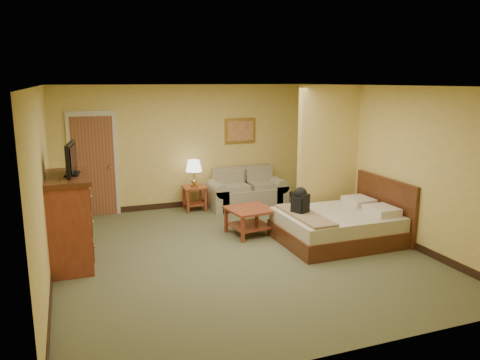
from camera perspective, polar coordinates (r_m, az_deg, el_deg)
name	(u,v)px	position (r m, az deg, el deg)	size (l,w,h in m)	color
floor	(237,252)	(7.52, -0.36, -8.81)	(6.00, 6.00, 0.00)	brown
ceiling	(237,86)	(7.03, -0.38, 11.40)	(6.00, 6.00, 0.00)	white
back_wall	(189,147)	(10.00, -6.29, 4.04)	(5.50, 0.02, 2.60)	#DEC35F
left_wall	(43,186)	(6.76, -22.85, -0.69)	(0.02, 6.00, 2.60)	#DEC35F
right_wall	(386,162)	(8.49, 17.35, 2.15)	(0.02, 6.00, 2.60)	#DEC35F
partition	(328,156)	(8.91, 10.66, 2.93)	(1.20, 0.15, 2.60)	#DEC35F
door	(94,165)	(9.72, -17.41, 1.74)	(0.94, 0.16, 2.10)	beige
baseboard	(190,203)	(10.23, -6.12, -2.86)	(5.50, 0.02, 0.12)	black
loveseat	(247,194)	(10.14, 0.83, -1.70)	(1.65, 0.77, 0.84)	tan
side_table	(194,195)	(9.85, -5.58, -1.77)	(0.46, 0.46, 0.51)	maroon
table_lamp	(194,166)	(9.72, -5.66, 1.66)	(0.34, 0.34, 0.56)	#AB8E3F
coffee_table	(250,216)	(8.27, 1.24, -4.36)	(0.84, 0.84, 0.48)	maroon
wall_picture	(240,131)	(10.28, 0.04, 6.02)	(0.71, 0.04, 0.55)	#B78E3F
dresser	(68,220)	(7.29, -20.19, -4.61)	(0.66, 1.27, 1.35)	maroon
tv	(71,160)	(7.10, -19.90, 2.33)	(0.23, 0.76, 0.46)	black
bed	(340,225)	(8.12, 12.12, -5.39)	(1.93, 1.60, 1.04)	#482110
backpack	(300,200)	(7.77, 7.37, -2.43)	(0.27, 0.31, 0.46)	black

